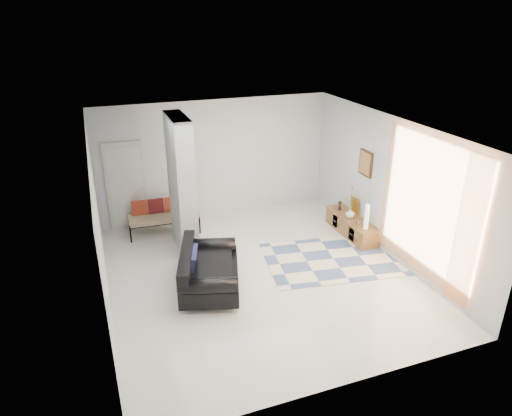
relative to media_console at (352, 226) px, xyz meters
name	(u,v)px	position (x,y,z in m)	size (l,w,h in m)	color
floor	(260,274)	(-2.52, -0.90, -0.21)	(6.00, 6.00, 0.00)	white
ceiling	(261,130)	(-2.52, -0.90, 2.59)	(6.00, 6.00, 0.00)	white
wall_back	(216,160)	(-2.52, 2.10, 1.19)	(6.00, 6.00, 0.00)	silver
wall_front	(347,299)	(-2.52, -3.90, 1.19)	(6.00, 6.00, 0.00)	silver
wall_left	(99,231)	(-5.27, -0.90, 1.19)	(6.00, 6.00, 0.00)	silver
wall_right	(391,188)	(0.23, -0.90, 1.19)	(6.00, 6.00, 0.00)	silver
partition_column	(181,185)	(-3.62, 0.70, 1.19)	(0.35, 1.20, 2.80)	#999EA0
hallway_door	(126,186)	(-4.62, 2.06, 0.81)	(0.85, 0.06, 2.04)	beige
curtain	(427,208)	(0.15, -2.05, 1.24)	(2.55, 2.55, 0.00)	#FF8F43
wall_art	(366,163)	(0.20, 0.00, 1.44)	(0.04, 0.45, 0.55)	#3C2510
media_console	(352,226)	(0.00, 0.00, 0.00)	(0.45, 1.60, 0.80)	brown
loveseat	(206,271)	(-3.58, -0.97, 0.15)	(1.43, 1.90, 0.76)	silver
daybed	(162,214)	(-3.95, 1.58, 0.22)	(1.57, 0.72, 0.77)	black
area_rug	(333,259)	(-0.92, -0.86, -0.20)	(2.72, 1.81, 0.01)	beige
cylinder_lamp	(367,217)	(-0.02, -0.56, 0.47)	(0.10, 0.10, 0.54)	white
bronze_figurine	(340,205)	(-0.05, 0.49, 0.31)	(0.11, 0.11, 0.22)	black
vase	(350,213)	(-0.05, 0.03, 0.30)	(0.20, 0.20, 0.21)	silver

